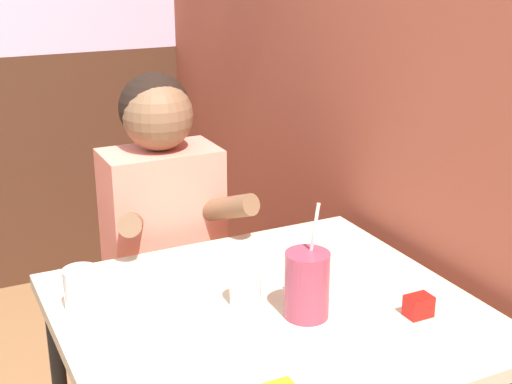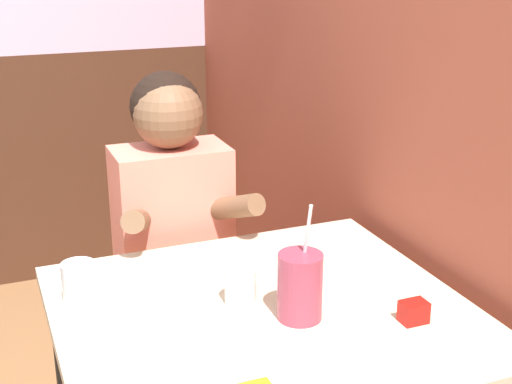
# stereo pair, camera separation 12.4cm
# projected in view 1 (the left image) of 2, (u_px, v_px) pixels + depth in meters

# --- Properties ---
(brick_wall_right) EXTENTS (0.08, 4.35, 2.70)m
(brick_wall_right) POSITION_uv_depth(u_px,v_px,m) (302.00, 13.00, 2.40)
(brick_wall_right) COLOR #9E4C38
(brick_wall_right) RESTS_ON ground_plane
(main_table) EXTENTS (0.94, 0.86, 0.77)m
(main_table) POSITION_uv_depth(u_px,v_px,m) (269.00, 336.00, 1.68)
(main_table) COLOR beige
(main_table) RESTS_ON ground_plane
(person_seated) EXTENTS (0.42, 0.41, 1.23)m
(person_seated) POSITION_uv_depth(u_px,v_px,m) (165.00, 262.00, 2.19)
(person_seated) COLOR #EA7F6B
(person_seated) RESTS_ON ground_plane
(cocktail_pitcher) EXTENTS (0.10, 0.10, 0.28)m
(cocktail_pitcher) POSITION_uv_depth(u_px,v_px,m) (307.00, 285.00, 1.60)
(cocktail_pitcher) COLOR #99384C
(cocktail_pitcher) RESTS_ON main_table
(glass_near_pitcher) EXTENTS (0.08, 0.08, 0.10)m
(glass_near_pitcher) POSITION_uv_depth(u_px,v_px,m) (82.00, 289.00, 1.64)
(glass_near_pitcher) COLOR silver
(glass_near_pitcher) RESTS_ON main_table
(glass_center) EXTENTS (0.07, 0.07, 0.09)m
(glass_center) POSITION_uv_depth(u_px,v_px,m) (245.00, 287.00, 1.66)
(glass_center) COLOR silver
(glass_center) RESTS_ON main_table
(condiment_ketchup) EXTENTS (0.06, 0.04, 0.05)m
(condiment_ketchup) POSITION_uv_depth(u_px,v_px,m) (419.00, 306.00, 1.62)
(condiment_ketchup) COLOR #B7140F
(condiment_ketchup) RESTS_ON main_table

